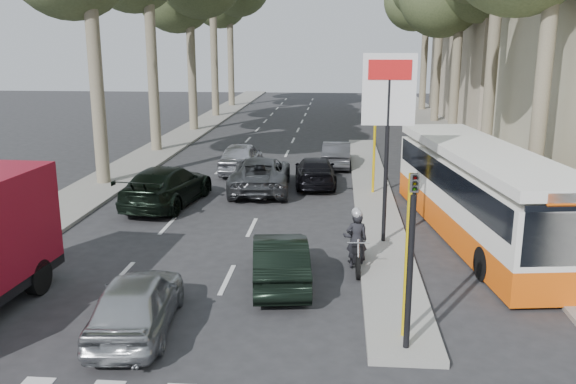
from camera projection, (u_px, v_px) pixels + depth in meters
name	position (u px, v px, depth m)	size (l,w,h in m)	color
ground	(251.00, 315.00, 13.55)	(120.00, 120.00, 0.00)	#28282B
sidewalk_right	(449.00, 140.00, 37.02)	(3.20, 70.00, 0.12)	gray
median_left	(193.00, 130.00, 41.26)	(2.40, 64.00, 0.12)	gray
traffic_island	(373.00, 194.00, 23.90)	(1.50, 26.00, 0.16)	gray
building_far	(533.00, 11.00, 43.25)	(11.00, 20.00, 16.00)	#B7A88E
billboard	(388.00, 122.00, 17.23)	(1.50, 12.10, 5.60)	yellow
traffic_light_island	(412.00, 233.00, 11.23)	(0.16, 0.41, 3.60)	black
silver_hatchback	(137.00, 302.00, 12.66)	(1.53, 3.79, 1.29)	#A8ABB0
dark_hatchback	(280.00, 259.00, 15.18)	(1.33, 3.81, 1.26)	black
queue_car_a	(261.00, 174.00, 24.63)	(2.30, 4.98, 1.39)	#43464A
queue_car_b	(315.00, 171.00, 25.58)	(1.67, 4.10, 1.19)	black
queue_car_c	(241.00, 157.00, 28.07)	(1.68, 4.17, 1.42)	#B0B2B9
queue_car_d	(337.00, 154.00, 29.37)	(1.31, 3.75, 1.23)	#48494F
queue_car_e	(167.00, 186.00, 22.43)	(2.07, 5.09, 1.48)	black
city_bus	(480.00, 190.00, 18.56)	(3.77, 10.97, 2.83)	#F45B0D
motorcycle	(356.00, 240.00, 16.27)	(0.71, 1.95, 1.66)	black
pedestrian_near	(543.00, 226.00, 16.92)	(0.94, 0.46, 1.60)	#3C2E45
pedestrian_far	(520.00, 176.00, 22.93)	(1.13, 0.50, 1.75)	#716055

